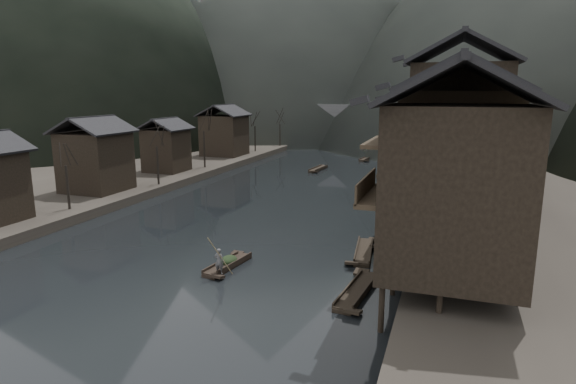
% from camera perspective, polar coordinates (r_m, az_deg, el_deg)
% --- Properties ---
extents(water, '(300.00, 300.00, 0.00)m').
position_cam_1_polar(water, '(39.18, -7.85, -6.02)').
color(water, black).
rests_on(water, ground).
extents(left_bank, '(40.00, 200.00, 1.20)m').
position_cam_1_polar(left_bank, '(90.51, -16.32, 4.25)').
color(left_bank, '#2D2823').
rests_on(left_bank, ground).
extents(stilt_houses, '(9.00, 67.60, 16.36)m').
position_cam_1_polar(stilt_houses, '(52.19, 19.44, 7.98)').
color(stilt_houses, black).
rests_on(stilt_houses, ground).
extents(left_houses, '(8.10, 53.20, 8.73)m').
position_cam_1_polar(left_houses, '(65.49, -16.17, 5.93)').
color(left_houses, black).
rests_on(left_houses, left_bank).
extents(bare_trees, '(3.79, 70.88, 7.57)m').
position_cam_1_polar(bare_trees, '(66.17, -12.12, 6.74)').
color(bare_trees, black).
rests_on(bare_trees, left_bank).
extents(moored_sampans, '(3.28, 55.72, 0.47)m').
position_cam_1_polar(moored_sampans, '(53.03, 13.00, -1.22)').
color(moored_sampans, black).
rests_on(moored_sampans, water).
extents(midriver_boats, '(6.79, 20.10, 0.45)m').
position_cam_1_polar(midriver_boats, '(79.96, 6.64, 3.40)').
color(midriver_boats, black).
rests_on(midriver_boats, water).
extents(stone_bridge, '(40.00, 6.00, 9.00)m').
position_cam_1_polar(stone_bridge, '(106.75, 9.89, 8.10)').
color(stone_bridge, '#4C4C4F').
rests_on(stone_bridge, ground).
extents(hero_sampan, '(1.70, 5.15, 0.44)m').
position_cam_1_polar(hero_sampan, '(33.95, -7.13, -8.51)').
color(hero_sampan, black).
rests_on(hero_sampan, water).
extents(cargo_heap, '(1.12, 1.47, 0.67)m').
position_cam_1_polar(cargo_heap, '(33.97, -7.04, -7.48)').
color(cargo_heap, black).
rests_on(cargo_heap, hero_sampan).
extents(boatman, '(0.67, 0.46, 1.75)m').
position_cam_1_polar(boatman, '(31.99, -8.18, -7.73)').
color(boatman, '#4F4F51').
rests_on(boatman, hero_sampan).
extents(bamboo_pole, '(1.04, 1.85, 3.26)m').
position_cam_1_polar(bamboo_pole, '(31.15, -7.99, -3.43)').
color(bamboo_pole, '#8C7A51').
rests_on(bamboo_pole, boatman).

